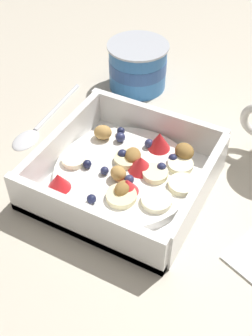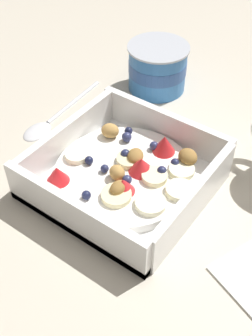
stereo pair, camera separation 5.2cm
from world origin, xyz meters
name	(u,v)px [view 2 (the right image)]	position (x,y,z in m)	size (l,w,h in m)	color
ground_plane	(117,191)	(0.00, 0.00, 0.00)	(2.40, 2.40, 0.00)	beige
fruit_bowl	(127,175)	(0.00, 0.01, 0.02)	(0.20, 0.20, 0.06)	white
spoon	(49,120)	(-0.16, 0.05, 0.00)	(0.03, 0.17, 0.01)	silver
yogurt_cup	(157,67)	(-0.09, 0.22, 0.04)	(0.09, 0.09, 0.07)	#3370B7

